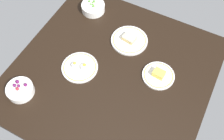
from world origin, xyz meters
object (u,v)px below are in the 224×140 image
object	(u,v)px
bowl_peas	(93,7)
bowl_berries	(20,90)
plate_sandwich	(129,40)
plate_cheese	(158,75)
plate_eggs	(80,67)

from	to	relation	value
bowl_peas	bowl_berries	bearing A→B (deg)	-93.55
bowl_peas	plate_sandwich	world-z (taller)	bowl_peas
bowl_peas	plate_cheese	size ratio (longest dim) A/B	0.84
plate_sandwich	plate_eggs	distance (cm)	35.67
plate_sandwich	plate_eggs	bearing A→B (deg)	-118.66
plate_sandwich	bowl_berries	world-z (taller)	bowl_berries
bowl_peas	plate_cheese	world-z (taller)	bowl_peas
bowl_peas	plate_eggs	size ratio (longest dim) A/B	0.74
bowl_peas	bowl_berries	size ratio (longest dim) A/B	1.06
bowl_peas	plate_cheese	distance (cm)	65.26
bowl_peas	plate_sandwich	xyz separation A→B (cm)	(33.15, -12.67, -1.74)
bowl_peas	plate_cheese	bearing A→B (deg)	-25.42
bowl_berries	plate_eggs	size ratio (longest dim) A/B	0.70
bowl_berries	bowl_peas	bearing A→B (deg)	86.45
plate_cheese	bowl_peas	bearing A→B (deg)	154.58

